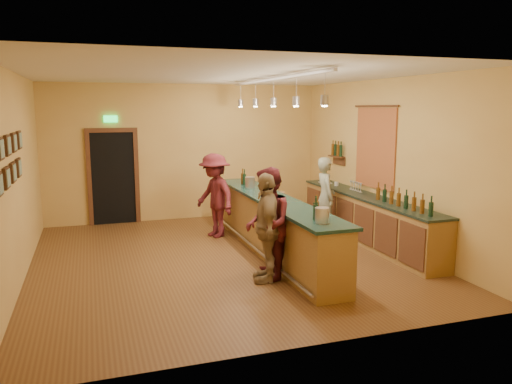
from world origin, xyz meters
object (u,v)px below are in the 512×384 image
object	(u,v)px
customer_a	(268,224)
customer_c	(215,195)
tasting_bar	(273,222)
customer_b	(266,227)
back_counter	(367,218)
bartender	(325,197)
bar_stool	(277,198)

from	to	relation	value
customer_a	customer_c	bearing A→B (deg)	-163.11
tasting_bar	customer_b	distance (m)	1.45
back_counter	customer_a	distance (m)	3.00
back_counter	customer_b	bearing A→B (deg)	-150.77
bartender	bar_stool	xyz separation A→B (m)	(-0.57, 1.30, -0.22)
back_counter	customer_c	world-z (taller)	customer_c
customer_a	back_counter	bearing A→B (deg)	132.69
back_counter	customer_b	world-z (taller)	customer_b
tasting_bar	customer_b	bearing A→B (deg)	-114.36
back_counter	tasting_bar	world-z (taller)	tasting_bar
customer_a	customer_b	bearing A→B (deg)	-23.68
back_counter	customer_c	bearing A→B (deg)	153.10
customer_a	customer_c	world-z (taller)	customer_a
back_counter	tasting_bar	distance (m)	2.07
bartender	customer_b	bearing A→B (deg)	143.97
bar_stool	customer_b	bearing A→B (deg)	-113.25
bartender	bar_stool	size ratio (longest dim) A/B	2.19
customer_c	tasting_bar	bearing A→B (deg)	2.45
bar_stool	bartender	bearing A→B (deg)	-66.11
customer_c	customer_a	bearing A→B (deg)	-18.34
customer_c	bar_stool	bearing A→B (deg)	88.91
back_counter	customer_a	bearing A→B (deg)	-151.27
tasting_bar	bartender	bearing A→B (deg)	30.42
bartender	customer_a	size ratio (longest dim) A/B	0.94
back_counter	customer_c	distance (m)	3.11
back_counter	bar_stool	world-z (taller)	back_counter
bartender	bar_stool	world-z (taller)	bartender
customer_c	back_counter	bearing A→B (deg)	41.84
back_counter	customer_b	distance (m)	3.05
customer_a	bar_stool	size ratio (longest dim) A/B	2.33
customer_b	customer_c	world-z (taller)	customer_c
customer_b	bar_stool	xyz separation A→B (m)	(1.49, 3.46, -0.24)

